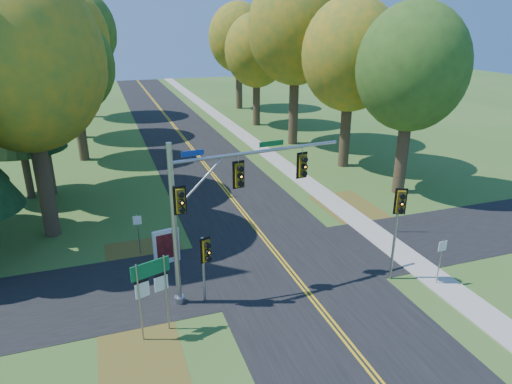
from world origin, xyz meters
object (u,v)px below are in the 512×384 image
object	(u,v)px
east_signal_pole	(399,212)
info_kiosk	(166,247)
traffic_mast	(219,198)
route_sign_cluster	(152,283)

from	to	relation	value
east_signal_pole	info_kiosk	world-z (taller)	east_signal_pole
traffic_mast	route_sign_cluster	world-z (taller)	traffic_mast
route_sign_cluster	info_kiosk	size ratio (longest dim) A/B	1.79
east_signal_pole	route_sign_cluster	distance (m)	10.99
east_signal_pole	traffic_mast	bearing A→B (deg)	-169.49
traffic_mast	east_signal_pole	size ratio (longest dim) A/B	1.69
east_signal_pole	info_kiosk	bearing A→B (deg)	174.53
info_kiosk	east_signal_pole	bearing A→B (deg)	-37.90
info_kiosk	traffic_mast	bearing A→B (deg)	-71.36
route_sign_cluster	east_signal_pole	bearing A→B (deg)	-16.47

